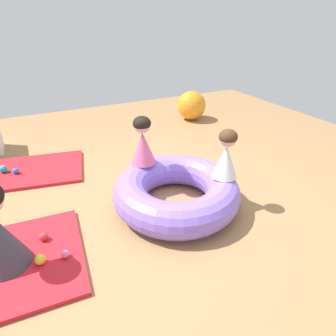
# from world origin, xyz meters

# --- Properties ---
(ground_plane) EXTENTS (8.00, 8.00, 0.00)m
(ground_plane) POSITION_xyz_m (0.00, 0.00, 0.00)
(ground_plane) COLOR #9E7549
(gym_mat_center_rear) EXTENTS (1.30, 1.09, 0.04)m
(gym_mat_center_rear) POSITION_xyz_m (-1.21, 1.37, 0.02)
(gym_mat_center_rear) COLOR red
(gym_mat_center_rear) RESTS_ON ground
(gym_mat_front) EXTENTS (1.24, 1.15, 0.04)m
(gym_mat_front) POSITION_xyz_m (-1.54, -0.26, 0.02)
(gym_mat_front) COLOR red
(gym_mat_front) RESTS_ON ground
(inflatable_cushion) EXTENTS (1.34, 1.34, 0.36)m
(inflatable_cushion) POSITION_xyz_m (0.09, -0.11, 0.18)
(inflatable_cushion) COLOR #8466E0
(inflatable_cushion) RESTS_ON ground
(child_in_white) EXTENTS (0.36, 0.36, 0.51)m
(child_in_white) POSITION_xyz_m (0.54, -0.31, 0.60)
(child_in_white) COLOR white
(child_in_white) RESTS_ON inflatable_cushion
(child_in_pink) EXTENTS (0.39, 0.39, 0.54)m
(child_in_pink) POSITION_xyz_m (-0.09, 0.35, 0.62)
(child_in_pink) COLOR #E5608E
(child_in_pink) RESTS_ON inflatable_cushion
(play_ball_teal) EXTENTS (0.10, 0.10, 0.10)m
(play_ball_teal) POSITION_xyz_m (-1.59, 1.45, 0.09)
(play_ball_teal) COLOR teal
(play_ball_teal) RESTS_ON gym_mat_center_rear
(play_ball_blue) EXTENTS (0.08, 0.08, 0.08)m
(play_ball_blue) POSITION_xyz_m (-1.45, 1.35, 0.08)
(play_ball_blue) COLOR blue
(play_ball_blue) RESTS_ON gym_mat_center_rear
(play_ball_pink) EXTENTS (0.07, 0.07, 0.07)m
(play_ball_pink) POSITION_xyz_m (-1.10, -0.40, 0.07)
(play_ball_pink) COLOR pink
(play_ball_pink) RESTS_ON gym_mat_front
(play_ball_red) EXTENTS (0.08, 0.08, 0.08)m
(play_ball_red) POSITION_xyz_m (-1.24, -0.10, 0.08)
(play_ball_red) COLOR red
(play_ball_red) RESTS_ON gym_mat_front
(play_ball_yellow) EXTENTS (0.09, 0.09, 0.09)m
(play_ball_yellow) POSITION_xyz_m (-1.29, -0.38, 0.08)
(play_ball_yellow) COLOR yellow
(play_ball_yellow) RESTS_ON gym_mat_front
(exercise_ball_large) EXTENTS (0.55, 0.55, 0.55)m
(exercise_ball_large) POSITION_xyz_m (1.70, 2.31, 0.27)
(exercise_ball_large) COLOR orange
(exercise_ball_large) RESTS_ON ground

